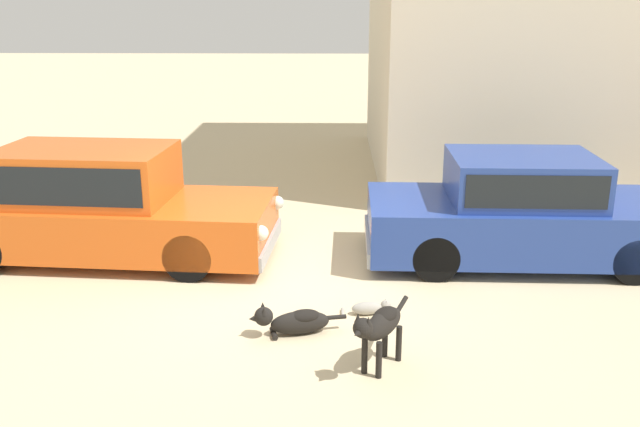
% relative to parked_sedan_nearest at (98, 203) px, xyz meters
% --- Properties ---
extents(ground_plane, '(80.00, 80.00, 0.00)m').
position_rel_parked_sedan_nearest_xyz_m(ground_plane, '(2.44, -1.04, -0.77)').
color(ground_plane, '#CCB78E').
extents(parked_sedan_nearest, '(4.85, 2.06, 1.54)m').
position_rel_parked_sedan_nearest_xyz_m(parked_sedan_nearest, '(0.00, 0.00, 0.00)').
color(parked_sedan_nearest, '#D15619').
rests_on(parked_sedan_nearest, ground_plane).
extents(parked_sedan_second, '(4.35, 1.85, 1.47)m').
position_rel_parked_sedan_nearest_xyz_m(parked_sedan_second, '(5.82, -0.04, -0.04)').
color(parked_sedan_second, navy).
rests_on(parked_sedan_second, ground_plane).
extents(stray_dog_spotted, '(0.62, 0.89, 0.70)m').
position_rel_parked_sedan_nearest_xyz_m(stray_dog_spotted, '(3.71, -3.06, -0.30)').
color(stray_dog_spotted, black).
rests_on(stray_dog_spotted, ground_plane).
extents(stray_dog_tan, '(1.05, 0.37, 0.38)m').
position_rel_parked_sedan_nearest_xyz_m(stray_dog_tan, '(2.84, -2.35, -0.61)').
color(stray_dog_tan, black).
rests_on(stray_dog_tan, ground_plane).
extents(stray_cat, '(0.57, 0.23, 0.17)m').
position_rel_parked_sedan_nearest_xyz_m(stray_cat, '(3.68, -1.83, -0.69)').
color(stray_cat, gray).
rests_on(stray_cat, ground_plane).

